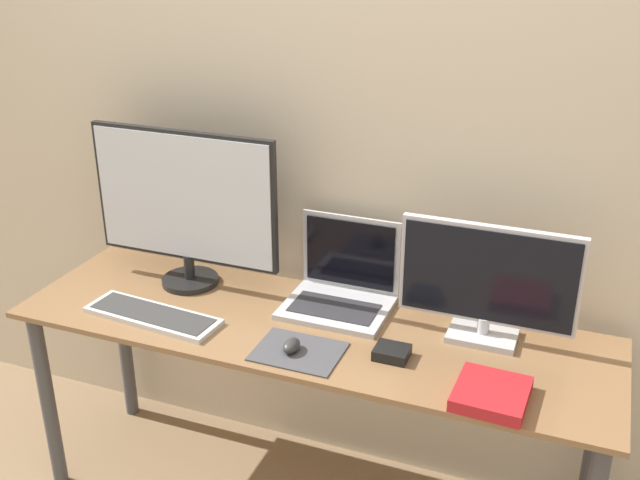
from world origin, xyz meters
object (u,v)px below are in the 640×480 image
Objects in this scene: monitor_right at (488,282)px; mouse at (291,346)px; book at (491,394)px; power_brick at (392,353)px; keyboard at (153,315)px; monitor_left at (185,204)px; laptop at (342,285)px.

monitor_right is 0.59m from mouse.
book reaches higher than power_brick.
power_brick reaches higher than keyboard.
mouse is at bearing -29.55° from monitor_left.
keyboard is at bearing -149.26° from laptop.
monitor_left is 1.14m from book.
monitor_right is 0.48m from laptop.
monitor_left reaches higher than book.
monitor_left is at bearing 150.45° from mouse.
power_brick is (-0.22, -0.20, -0.17)m from monitor_right.
mouse is (0.50, -0.28, -0.26)m from monitor_left.
monitor_left reaches higher than mouse.
laptop is 0.65m from book.
book is at bearing -18.72° from power_brick.
monitor_left is 0.84m from power_brick.
monitor_left is 0.63m from mouse.
keyboard is 6.20× the size of mouse.
laptop is at bearing 133.61° from power_brick.
book reaches higher than keyboard.
keyboard is 1.06m from book.
mouse is 0.36× the size of book.
laptop reaches higher than mouse.
laptop reaches higher than book.
power_brick is (0.24, -0.25, -0.05)m from laptop.
book is at bearing -2.01° from mouse.
monitor_left is at bearing -174.40° from laptop.
monitor_left is at bearing -180.00° from monitor_right.
power_brick is at bearing -46.39° from laptop.
keyboard is 4.65× the size of power_brick.
monitor_right is at bearing 0.00° from monitor_left.
laptop is at bearing 5.60° from monitor_left.
book is at bearing -2.50° from keyboard.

